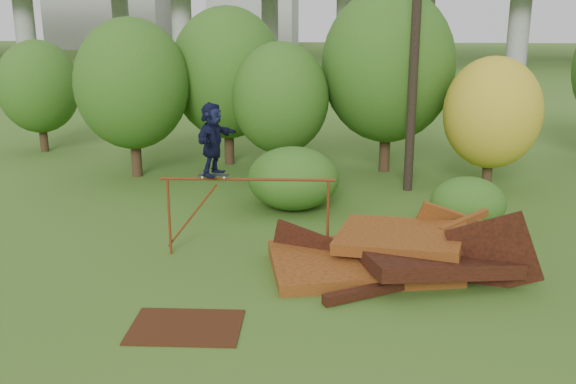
# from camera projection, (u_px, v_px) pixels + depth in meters

# --- Properties ---
(ground) EXTENTS (240.00, 240.00, 0.00)m
(ground) POSITION_uv_depth(u_px,v_px,m) (320.00, 302.00, 12.20)
(ground) COLOR #2D5116
(ground) RESTS_ON ground
(scrap_pile) EXTENTS (5.66, 3.44, 1.92)m
(scrap_pile) POSITION_uv_depth(u_px,v_px,m) (393.00, 257.00, 13.48)
(scrap_pile) COLOR #4A1F0D
(scrap_pile) RESTS_ON ground
(grind_rail) EXTENTS (3.87, 0.26, 1.81)m
(grind_rail) POSITION_uv_depth(u_px,v_px,m) (248.00, 197.00, 14.22)
(grind_rail) COLOR #64260F
(grind_rail) RESTS_ON ground
(skateboard) EXTENTS (0.68, 0.22, 0.07)m
(skateboard) POSITION_uv_depth(u_px,v_px,m) (214.00, 175.00, 14.12)
(skateboard) COLOR black
(skateboard) RESTS_ON grind_rail
(skater) EXTENTS (0.89, 1.55, 1.60)m
(skater) POSITION_uv_depth(u_px,v_px,m) (212.00, 139.00, 13.90)
(skater) COLOR black
(skater) RESTS_ON skateboard
(flat_plate) EXTENTS (1.99, 1.47, 0.03)m
(flat_plate) POSITION_uv_depth(u_px,v_px,m) (186.00, 327.00, 11.19)
(flat_plate) COLOR #381B0C
(flat_plate) RESTS_ON ground
(tree_0) EXTENTS (3.71, 3.71, 5.23)m
(tree_0) POSITION_uv_depth(u_px,v_px,m) (132.00, 84.00, 20.90)
(tree_0) COLOR black
(tree_0) RESTS_ON ground
(tree_1) EXTENTS (4.03, 4.03, 5.60)m
(tree_1) POSITION_uv_depth(u_px,v_px,m) (227.00, 73.00, 22.66)
(tree_1) COLOR black
(tree_1) RESTS_ON ground
(tree_2) EXTENTS (3.17, 3.17, 4.47)m
(tree_2) POSITION_uv_depth(u_px,v_px,m) (280.00, 98.00, 20.92)
(tree_2) COLOR black
(tree_2) RESTS_ON ground
(tree_3) EXTENTS (4.46, 4.46, 6.19)m
(tree_3) POSITION_uv_depth(u_px,v_px,m) (388.00, 66.00, 21.45)
(tree_3) COLOR black
(tree_3) RESTS_ON ground
(tree_4) EXTENTS (2.97, 2.97, 4.10)m
(tree_4) POSITION_uv_depth(u_px,v_px,m) (492.00, 113.00, 19.54)
(tree_4) COLOR black
(tree_4) RESTS_ON ground
(tree_6) EXTENTS (3.13, 3.13, 4.38)m
(tree_6) POSITION_uv_depth(u_px,v_px,m) (38.00, 87.00, 24.96)
(tree_6) COLOR black
(tree_6) RESTS_ON ground
(shrub_left) EXTENTS (2.55, 2.35, 1.76)m
(shrub_left) POSITION_uv_depth(u_px,v_px,m) (293.00, 178.00, 17.84)
(shrub_left) COLOR #1E4813
(shrub_left) RESTS_ON ground
(shrub_right) EXTENTS (1.90, 1.74, 1.34)m
(shrub_right) POSITION_uv_depth(u_px,v_px,m) (468.00, 203.00, 16.21)
(shrub_right) COLOR #1E4813
(shrub_right) RESTS_ON ground
(utility_pole) EXTENTS (1.40, 0.28, 10.33)m
(utility_pole) POSITION_uv_depth(u_px,v_px,m) (416.00, 16.00, 18.60)
(utility_pole) COLOR black
(utility_pole) RESTS_ON ground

